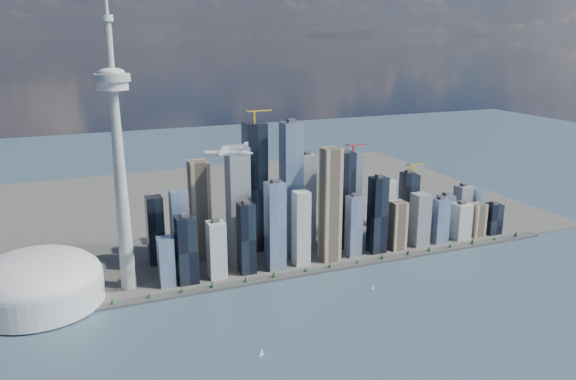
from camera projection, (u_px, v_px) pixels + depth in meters
name	position (u px, v px, depth m)	size (l,w,h in m)	color
ground	(374.00, 341.00, 793.71)	(4000.00, 4000.00, 0.00)	#354B5E
seawall	(303.00, 273.00, 1016.31)	(1100.00, 22.00, 4.00)	#383838
land	(232.00, 206.00, 1418.09)	(1400.00, 900.00, 3.00)	#4C4C47
shoreline_trees	(303.00, 270.00, 1014.51)	(960.53, 7.20, 8.80)	#3F2D1E
skyscraper_cluster	(314.00, 211.00, 1092.70)	(736.00, 142.00, 281.13)	black
needle_tower	(118.00, 153.00, 898.41)	(56.00, 56.00, 550.50)	gray
dome_stadium	(38.00, 282.00, 890.73)	(200.00, 200.00, 86.00)	silver
airplane	(227.00, 153.00, 834.42)	(75.48, 67.60, 19.06)	silver
sailboat_west	(261.00, 353.00, 758.05)	(7.69, 4.01, 10.74)	white
sailboat_east	(373.00, 287.00, 956.86)	(5.84, 1.64, 8.13)	white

